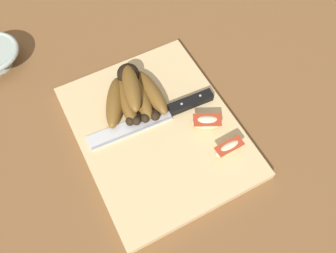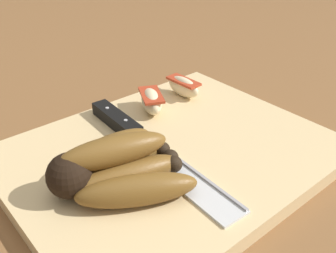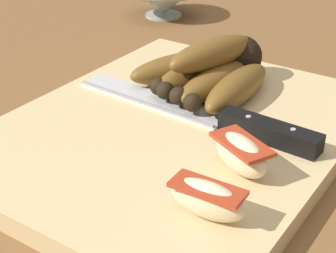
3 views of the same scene
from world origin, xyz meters
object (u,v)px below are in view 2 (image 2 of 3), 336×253
banana_bunch (115,167)px  apple_wedge_near (183,86)px  chefs_knife (136,137)px  apple_wedge_middle (151,101)px

banana_bunch → apple_wedge_near: 0.23m
banana_bunch → chefs_knife: bearing=-141.0°
chefs_knife → apple_wedge_middle: 0.08m
banana_bunch → chefs_knife: (-0.07, -0.05, -0.02)m
banana_bunch → apple_wedge_middle: banana_bunch is taller
apple_wedge_near → apple_wedge_middle: bearing=6.5°
banana_bunch → chefs_knife: banana_bunch is taller
chefs_knife → apple_wedge_middle: bearing=-142.3°
chefs_knife → apple_wedge_near: 0.15m
banana_bunch → chefs_knife: size_ratio=0.53×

